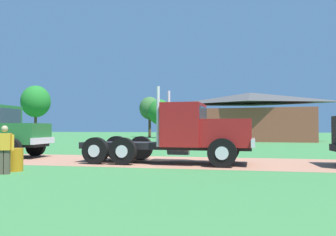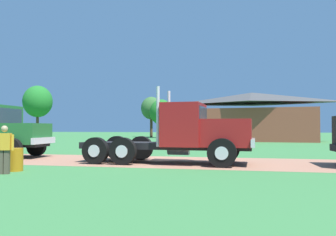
{
  "view_description": "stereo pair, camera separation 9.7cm",
  "coord_description": "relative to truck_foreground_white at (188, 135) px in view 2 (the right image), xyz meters",
  "views": [
    {
      "loc": [
        3.71,
        -15.55,
        1.56
      ],
      "look_at": [
        0.62,
        -0.79,
        1.98
      ],
      "focal_mm": 36.97,
      "sensor_mm": 36.0,
      "label": 1
    },
    {
      "loc": [
        3.81,
        -15.53,
        1.56
      ],
      "look_at": [
        0.62,
        -0.79,
        1.98
      ],
      "focal_mm": 36.97,
      "sensor_mm": 36.0,
      "label": 2
    }
  ],
  "objects": [
    {
      "name": "visitor_standing_near",
      "position": [
        -5.51,
        -4.66,
        -0.38
      ],
      "size": [
        0.58,
        0.39,
        1.63
      ],
      "color": "gold",
      "rests_on": "ground_plane"
    },
    {
      "name": "tree_right",
      "position": [
        -9.86,
        36.6,
        2.67
      ],
      "size": [
        3.53,
        3.53,
        5.9
      ],
      "color": "#513823",
      "rests_on": "ground_plane"
    },
    {
      "name": "tree_left",
      "position": [
        -30.17,
        35.31,
        4.53
      ],
      "size": [
        4.66,
        4.66,
        8.37
      ],
      "color": "#513823",
      "rests_on": "ground_plane"
    },
    {
      "name": "tree_mid",
      "position": [
        -12.27,
        39.7,
        3.45
      ],
      "size": [
        3.38,
        3.38,
        6.61
      ],
      "color": "#513823",
      "rests_on": "ground_plane"
    },
    {
      "name": "dirt_track",
      "position": [
        -1.47,
        0.67,
        -1.25
      ],
      "size": [
        120.0,
        5.36,
        0.01
      ],
      "primitive_type": "cube",
      "color": "#A26D54",
      "rests_on": "ground_plane"
    },
    {
      "name": "shed_building",
      "position": [
        3.43,
        26.76,
        1.49
      ],
      "size": [
        15.25,
        8.01,
        5.68
      ],
      "color": "brown",
      "rests_on": "ground_plane"
    },
    {
      "name": "truck_foreground_white",
      "position": [
        0.0,
        0.0,
        0.0
      ],
      "size": [
        7.68,
        2.92,
        3.28
      ],
      "color": "black",
      "rests_on": "ground_plane"
    },
    {
      "name": "ground_plane",
      "position": [
        -1.47,
        0.67,
        -1.26
      ],
      "size": [
        200.0,
        200.0,
        0.0
      ],
      "primitive_type": "plane",
      "color": "#38763C"
    },
    {
      "name": "steel_barrel",
      "position": [
        -5.67,
        -3.87,
        -0.85
      ],
      "size": [
        0.56,
        0.56,
        0.82
      ],
      "primitive_type": "cylinder",
      "color": "#B27214",
      "rests_on": "ground_plane"
    }
  ]
}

